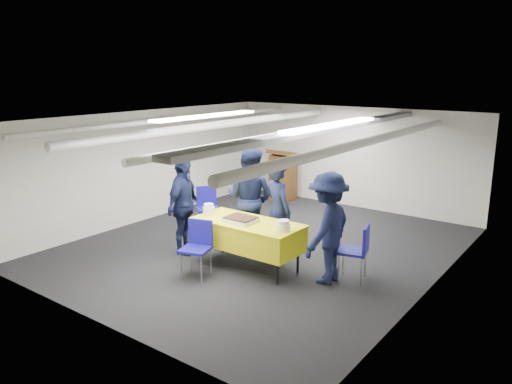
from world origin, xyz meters
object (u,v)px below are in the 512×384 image
sailor_b (250,198)px  sailor_a (278,211)px  chair_near (198,242)px  chair_left (207,204)px  sailor_d (328,228)px  chair_right (358,247)px  serving_table (248,234)px  sheet_cake (241,219)px  sailor_c (183,206)px  podium (283,175)px

sailor_b → sailor_a: bearing=164.3°
chair_near → sailor_b: (-0.10, 1.45, 0.38)m
chair_left → sailor_d: (3.11, -0.81, 0.31)m
chair_left → sailor_b: bearing=-14.1°
chair_right → sailor_d: sailor_d is taller
serving_table → chair_right: chair_right is taller
sailor_b → sailor_d: (1.81, -0.48, -0.07)m
serving_table → chair_right: (1.64, 0.59, -0.03)m
sheet_cake → chair_left: 2.12m
sailor_a → serving_table: bearing=100.4°
chair_left → sailor_d: size_ratio=0.52×
chair_near → chair_left: same height
sailor_c → chair_left: bearing=5.3°
podium → sailor_b: size_ratio=0.69×
podium → sailor_d: sailor_d is taller
chair_left → sailor_c: (0.53, -1.19, 0.31)m
chair_left → sailor_c: sailor_c is taller
serving_table → sailor_d: (1.28, 0.27, 0.28)m
chair_right → sailor_b: (-2.16, 0.16, 0.38)m
sailor_a → sailor_d: bearing=-177.9°
serving_table → sailor_d: size_ratio=1.06×
sailor_c → sailor_d: 2.60m
chair_near → sailor_b: bearing=94.1°
sailor_a → sailor_c: size_ratio=0.97×
sailor_a → chair_left: bearing=9.5°
sailor_d → sailor_b: bearing=-107.4°
serving_table → sailor_b: bearing=125.2°
chair_left → chair_right: bearing=-8.0°
sheet_cake → sailor_d: (1.36, 0.34, 0.03)m
serving_table → podium: size_ratio=1.42×
podium → sheet_cake: bearing=-64.9°
serving_table → sailor_d: 1.34m
chair_near → sailor_d: size_ratio=0.52×
chair_near → sailor_a: 1.50m
podium → chair_left: size_ratio=1.44×
serving_table → chair_left: bearing=149.6°
sailor_b → sailor_d: bearing=156.3°
podium → sailor_b: (1.45, -3.23, 0.30)m
sailor_d → chair_left: bearing=-107.1°
sheet_cake → sailor_b: size_ratio=0.27×
chair_near → sailor_a: sailor_a is taller
sheet_cake → sailor_d: bearing=14.2°
serving_table → sailor_a: sailor_a is taller
serving_table → podium: podium is taller
sheet_cake → sailor_c: 1.22m
podium → chair_left: 2.91m
sailor_c → sailor_d: (2.58, 0.39, -0.00)m
sailor_b → podium: bearing=-74.8°
sheet_cake → sailor_a: sailor_a is taller
chair_near → sailor_d: (1.70, 0.97, 0.31)m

